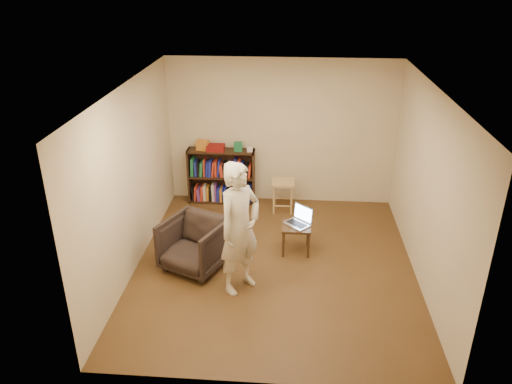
# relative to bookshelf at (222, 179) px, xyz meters

# --- Properties ---
(floor) EXTENTS (4.50, 4.50, 0.00)m
(floor) POSITION_rel_bookshelf_xyz_m (1.06, -2.09, -0.44)
(floor) COLOR #4C3318
(floor) RESTS_ON ground
(ceiling) EXTENTS (4.50, 4.50, 0.00)m
(ceiling) POSITION_rel_bookshelf_xyz_m (1.06, -2.09, 2.16)
(ceiling) COLOR white
(ceiling) RESTS_ON wall_back
(wall_back) EXTENTS (4.00, 0.00, 4.00)m
(wall_back) POSITION_rel_bookshelf_xyz_m (1.06, 0.16, 0.86)
(wall_back) COLOR beige
(wall_back) RESTS_ON floor
(wall_left) EXTENTS (0.00, 4.50, 4.50)m
(wall_left) POSITION_rel_bookshelf_xyz_m (-0.94, -2.09, 0.86)
(wall_left) COLOR beige
(wall_left) RESTS_ON floor
(wall_right) EXTENTS (0.00, 4.50, 4.50)m
(wall_right) POSITION_rel_bookshelf_xyz_m (3.06, -2.09, 0.86)
(wall_right) COLOR beige
(wall_right) RESTS_ON floor
(bookshelf) EXTENTS (1.20, 0.30, 1.00)m
(bookshelf) POSITION_rel_bookshelf_xyz_m (0.00, 0.00, 0.00)
(bookshelf) COLOR black
(bookshelf) RESTS_ON floor
(box_yellow) EXTENTS (0.22, 0.17, 0.17)m
(box_yellow) POSITION_rel_bookshelf_xyz_m (-0.32, -0.01, 0.64)
(box_yellow) COLOR orange
(box_yellow) RESTS_ON bookshelf
(red_cloth) EXTENTS (0.31, 0.23, 0.10)m
(red_cloth) POSITION_rel_bookshelf_xyz_m (-0.08, -0.04, 0.61)
(red_cloth) COLOR maroon
(red_cloth) RESTS_ON bookshelf
(box_green) EXTENTS (0.16, 0.16, 0.15)m
(box_green) POSITION_rel_bookshelf_xyz_m (0.31, -0.01, 0.63)
(box_green) COLOR #1B673C
(box_green) RESTS_ON bookshelf
(box_white) EXTENTS (0.11, 0.11, 0.08)m
(box_white) POSITION_rel_bookshelf_xyz_m (0.52, -0.04, 0.60)
(box_white) COLOR silver
(box_white) RESTS_ON bookshelf
(stool) EXTENTS (0.39, 0.39, 0.56)m
(stool) POSITION_rel_bookshelf_xyz_m (1.13, -0.30, 0.01)
(stool) COLOR tan
(stool) RESTS_ON floor
(armchair) EXTENTS (1.07, 1.08, 0.75)m
(armchair) POSITION_rel_bookshelf_xyz_m (-0.08, -2.22, -0.06)
(armchair) COLOR black
(armchair) RESTS_ON floor
(side_table) EXTENTS (0.43, 0.43, 0.44)m
(side_table) POSITION_rel_bookshelf_xyz_m (1.36, -1.66, -0.07)
(side_table) COLOR black
(side_table) RESTS_ON floor
(laptop) EXTENTS (0.46, 0.46, 0.28)m
(laptop) POSITION_rel_bookshelf_xyz_m (1.40, -1.60, 0.06)
(laptop) COLOR #B8B8BD
(laptop) RESTS_ON side_table
(person) EXTENTS (0.76, 0.79, 1.81)m
(person) POSITION_rel_bookshelf_xyz_m (0.62, -2.66, 0.47)
(person) COLOR beige
(person) RESTS_ON floor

